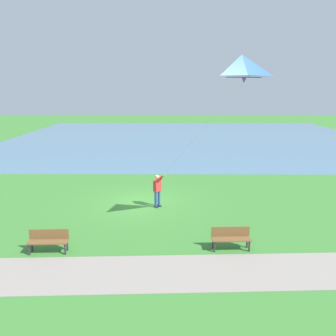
% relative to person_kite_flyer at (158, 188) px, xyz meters
% --- Properties ---
extents(ground_plane, '(120.00, 120.00, 0.00)m').
position_rel_person_kite_flyer_xyz_m(ground_plane, '(-0.64, -0.91, -1.05)').
color(ground_plane, '#3D7F33').
extents(lake_water, '(36.00, 44.00, 0.01)m').
position_rel_person_kite_flyer_xyz_m(lake_water, '(-24.87, 3.09, -1.04)').
color(lake_water, teal).
rests_on(lake_water, ground).
extents(walkway_path, '(3.76, 32.07, 0.02)m').
position_rel_person_kite_flyer_xyz_m(walkway_path, '(6.51, 1.09, -1.04)').
color(walkway_path, gray).
rests_on(walkway_path, ground).
extents(person_kite_flyer, '(0.59, 0.60, 1.83)m').
position_rel_person_kite_flyer_xyz_m(person_kite_flyer, '(0.00, 0.00, 0.00)').
color(person_kite_flyer, '#232328').
rests_on(person_kite_flyer, ground).
extents(flying_kite, '(3.41, 4.06, 5.60)m').
position_rel_person_kite_flyer_xyz_m(flying_kite, '(3.11, 3.43, 5.79)').
color(flying_kite, blue).
extents(park_bench_near_walkway, '(0.50, 1.52, 0.88)m').
position_rel_person_kite_flyer_xyz_m(park_bench_near_walkway, '(5.05, -3.98, -0.54)').
color(park_bench_near_walkway, brown).
rests_on(park_bench_near_walkway, ground).
extents(park_bench_far_walkway, '(0.50, 1.52, 0.88)m').
position_rel_person_kite_flyer_xyz_m(park_bench_far_walkway, '(4.75, 3.02, -0.54)').
color(park_bench_far_walkway, brown).
rests_on(park_bench_far_walkway, ground).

